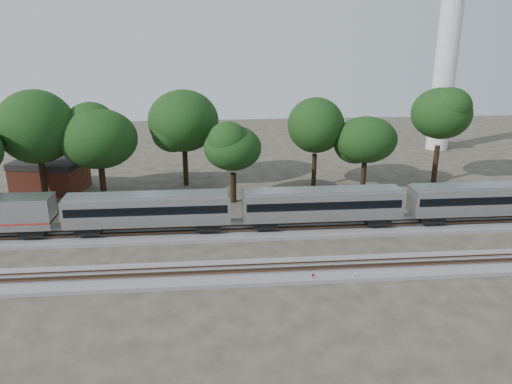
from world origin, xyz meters
TOP-DOWN VIEW (x-y plane):
  - ground at (0.00, 0.00)m, footprint 160.00×160.00m
  - track_far at (0.00, 6.00)m, footprint 160.00×5.00m
  - track_near at (0.00, -4.00)m, footprint 160.00×5.00m
  - train at (7.52, 6.00)m, footprint 93.24×3.22m
  - switch_stand_red at (4.03, -6.06)m, footprint 0.28×0.05m
  - switch_stand_white at (7.93, -6.14)m, footprint 0.28×0.05m
  - switch_lever at (5.65, -5.22)m, footprint 0.51×0.31m
  - brick_building at (-27.85, 24.14)m, footprint 10.50×8.40m
  - tree_1 at (-27.26, 19.51)m, footprint 10.19×10.19m
  - tree_2 at (-19.65, 19.70)m, footprint 8.43×8.43m
  - tree_3 at (-8.80, 24.98)m, footprint 9.72×9.72m
  - tree_4 at (-2.18, 16.76)m, footprint 7.51×7.51m
  - tree_5 at (9.85, 22.74)m, footprint 9.17×9.17m
  - tree_6 at (16.51, 20.35)m, footprint 7.44×7.44m
  - tree_7 at (28.32, 23.20)m, footprint 10.52×10.52m

SIDE VIEW (x-z plane):
  - ground at x=0.00m, z-range 0.00..0.00m
  - switch_lever at x=5.65m, z-range 0.00..0.30m
  - track_far at x=0.00m, z-range -0.16..0.57m
  - track_near at x=0.00m, z-range -0.16..0.57m
  - switch_stand_white at x=7.93m, z-range 0.12..1.00m
  - switch_stand_red at x=4.03m, z-range 0.12..1.01m
  - brick_building at x=-27.85m, z-range 0.02..4.49m
  - train at x=7.52m, z-range 0.91..5.66m
  - tree_6 at x=16.51m, z-range 2.05..12.55m
  - tree_4 at x=-2.18m, z-range 2.07..12.66m
  - tree_2 at x=-19.65m, z-range 2.33..14.22m
  - tree_5 at x=9.85m, z-range 2.54..15.47m
  - tree_3 at x=-8.80m, z-range 2.70..16.41m
  - tree_1 at x=-27.26m, z-range 2.83..17.20m
  - tree_7 at x=28.32m, z-range 2.92..17.76m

